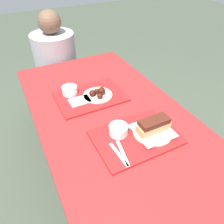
% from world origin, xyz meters
% --- Properties ---
extents(ground_plane, '(12.00, 12.00, 0.00)m').
position_xyz_m(ground_plane, '(0.00, 0.00, 0.00)').
color(ground_plane, '#424C3D').
extents(picnic_table, '(0.89, 1.73, 0.74)m').
position_xyz_m(picnic_table, '(0.00, 0.00, 0.66)').
color(picnic_table, maroon).
rests_on(picnic_table, ground_plane).
extents(picnic_bench_far, '(0.84, 0.28, 0.44)m').
position_xyz_m(picnic_bench_far, '(0.00, 1.09, 0.37)').
color(picnic_bench_far, maroon).
rests_on(picnic_bench_far, ground_plane).
extents(tray_near, '(0.45, 0.32, 0.01)m').
position_xyz_m(tray_near, '(0.02, -0.22, 0.75)').
color(tray_near, red).
rests_on(tray_near, picnic_table).
extents(tray_far, '(0.45, 0.32, 0.01)m').
position_xyz_m(tray_far, '(-0.05, 0.25, 0.75)').
color(tray_far, red).
rests_on(tray_far, picnic_table).
extents(bowl_coleslaw_near, '(0.10, 0.10, 0.05)m').
position_xyz_m(bowl_coleslaw_near, '(-0.05, -0.16, 0.79)').
color(bowl_coleslaw_near, white).
rests_on(bowl_coleslaw_near, tray_near).
extents(brisket_sandwich_plate, '(0.22, 0.22, 0.09)m').
position_xyz_m(brisket_sandwich_plate, '(0.12, -0.23, 0.79)').
color(brisket_sandwich_plate, beige).
rests_on(brisket_sandwich_plate, tray_near).
extents(plastic_fork_near, '(0.02, 0.17, 0.00)m').
position_xyz_m(plastic_fork_near, '(-0.12, -0.29, 0.76)').
color(plastic_fork_near, white).
rests_on(plastic_fork_near, tray_near).
extents(plastic_knife_near, '(0.05, 0.17, 0.00)m').
position_xyz_m(plastic_knife_near, '(-0.10, -0.29, 0.76)').
color(plastic_knife_near, white).
rests_on(plastic_knife_near, tray_near).
extents(condiment_packet, '(0.04, 0.03, 0.01)m').
position_xyz_m(condiment_packet, '(0.04, -0.15, 0.76)').
color(condiment_packet, teal).
rests_on(condiment_packet, tray_near).
extents(bowl_coleslaw_far, '(0.10, 0.10, 0.05)m').
position_xyz_m(bowl_coleslaw_far, '(-0.16, 0.34, 0.79)').
color(bowl_coleslaw_far, white).
rests_on(bowl_coleslaw_far, tray_far).
extents(wings_plate_far, '(0.20, 0.20, 0.06)m').
position_xyz_m(wings_plate_far, '(-0.00, 0.23, 0.77)').
color(wings_plate_far, beige).
rests_on(wings_plate_far, tray_far).
extents(napkin_far, '(0.13, 0.09, 0.01)m').
position_xyz_m(napkin_far, '(-0.13, 0.22, 0.76)').
color(napkin_far, white).
rests_on(napkin_far, tray_far).
extents(person_seated_across, '(0.40, 0.40, 0.69)m').
position_xyz_m(person_seated_across, '(-0.07, 1.09, 0.71)').
color(person_seated_across, '#9E9EA3').
rests_on(person_seated_across, picnic_bench_far).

